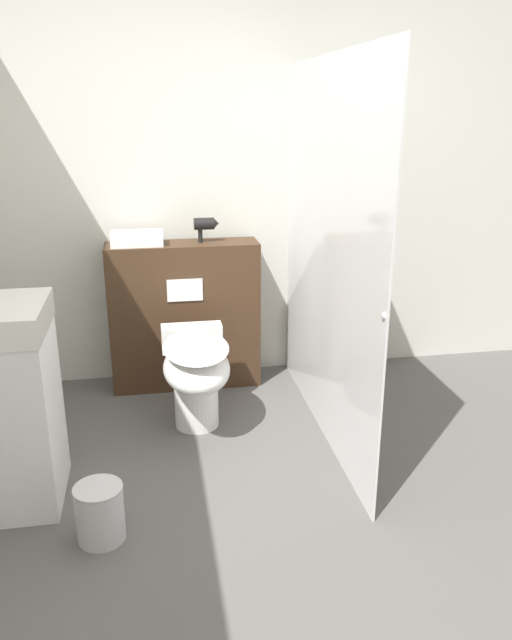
# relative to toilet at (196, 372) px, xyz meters

# --- Properties ---
(ground_plane) EXTENTS (12.00, 12.00, 0.00)m
(ground_plane) POSITION_rel_toilet_xyz_m (0.29, -1.07, -0.35)
(ground_plane) COLOR #565451
(wall_back) EXTENTS (8.00, 0.06, 2.50)m
(wall_back) POSITION_rel_toilet_xyz_m (0.29, 0.85, 0.90)
(wall_back) COLOR silver
(wall_back) RESTS_ON ground_plane
(partition_panel) EXTENTS (0.96, 0.27, 0.96)m
(partition_panel) POSITION_rel_toilet_xyz_m (-0.02, 0.64, 0.13)
(partition_panel) COLOR #3D2819
(partition_panel) RESTS_ON ground_plane
(shower_glass) EXTENTS (0.04, 1.81, 2.01)m
(shower_glass) POSITION_rel_toilet_xyz_m (0.71, -0.09, 0.65)
(shower_glass) COLOR silver
(shower_glass) RESTS_ON ground_plane
(toilet) EXTENTS (0.37, 0.66, 0.54)m
(toilet) POSITION_rel_toilet_xyz_m (0.00, 0.00, 0.00)
(toilet) COLOR white
(toilet) RESTS_ON ground_plane
(sink_vanity) EXTENTS (0.49, 0.49, 1.10)m
(sink_vanity) POSITION_rel_toilet_xyz_m (-0.92, -0.53, 0.13)
(sink_vanity) COLOR white
(sink_vanity) RESTS_ON ground_plane
(hair_drier) EXTENTS (0.16, 0.07, 0.15)m
(hair_drier) POSITION_rel_toilet_xyz_m (0.13, 0.64, 0.71)
(hair_drier) COLOR black
(hair_drier) RESTS_ON partition_panel
(folded_towel) EXTENTS (0.31, 0.17, 0.08)m
(folded_towel) POSITION_rel_toilet_xyz_m (-0.29, 0.62, 0.65)
(folded_towel) COLOR white
(folded_towel) RESTS_ON partition_panel
(waste_bin) EXTENTS (0.21, 0.21, 0.25)m
(waste_bin) POSITION_rel_toilet_xyz_m (-0.49, -0.90, -0.23)
(waste_bin) COLOR silver
(waste_bin) RESTS_ON ground_plane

